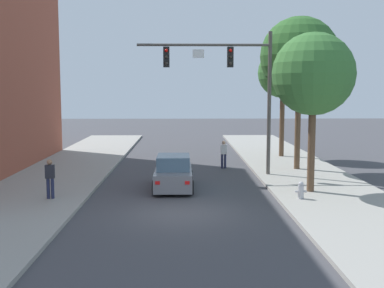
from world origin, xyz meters
TOP-DOWN VIEW (x-y plane):
  - ground_plane at (0.00, 0.00)m, footprint 120.00×120.00m
  - sidewalk_left at (-6.50, 0.00)m, footprint 5.00×60.00m
  - sidewalk_right at (6.50, 0.00)m, footprint 5.00×60.00m
  - traffic_signal_mast at (2.60, 7.64)m, footprint 7.03×0.38m
  - car_lead_grey at (-0.40, 4.61)m, footprint 1.85×4.25m
  - pedestrian_sidewalk_left_walker at (-5.45, 1.96)m, footprint 0.36×0.22m
  - pedestrian_crossing_road at (2.45, 10.50)m, footprint 0.36×0.22m
  - fire_hydrant at (4.93, 1.74)m, footprint 0.48×0.24m
  - street_tree_nearest at (5.71, 3.21)m, footprint 3.60×3.60m
  - street_tree_second at (6.55, 9.39)m, footprint 4.39×4.39m
  - street_tree_third at (6.74, 14.72)m, footprint 3.36×3.36m

SIDE VIEW (x-z plane):
  - ground_plane at x=0.00m, z-range 0.00..0.00m
  - sidewalk_left at x=-6.50m, z-range 0.00..0.15m
  - sidewalk_right at x=6.50m, z-range 0.00..0.15m
  - fire_hydrant at x=4.93m, z-range 0.15..0.87m
  - car_lead_grey at x=-0.40m, z-range -0.08..1.52m
  - pedestrian_crossing_road at x=2.45m, z-range 0.09..1.73m
  - pedestrian_sidewalk_left_walker at x=-5.45m, z-range 0.24..1.88m
  - street_tree_nearest at x=5.71m, z-range 1.81..8.78m
  - traffic_signal_mast at x=2.60m, z-range 1.61..9.11m
  - street_tree_third at x=6.74m, z-range 2.08..9.37m
  - street_tree_second at x=6.55m, z-range 2.20..10.75m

